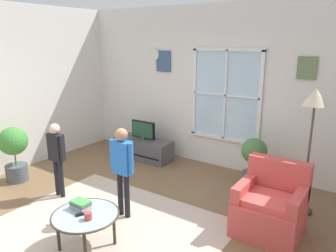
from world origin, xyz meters
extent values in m
cube|color=brown|center=(0.00, 0.00, -0.01)|extent=(6.18, 6.07, 0.02)
cube|color=silver|center=(0.00, 2.79, 1.46)|extent=(5.58, 0.12, 2.91)
cube|color=silver|center=(0.27, 2.72, 1.35)|extent=(1.25, 0.02, 1.58)
cube|color=white|center=(0.27, 2.70, 2.14)|extent=(1.31, 0.04, 0.06)
cube|color=white|center=(0.27, 2.70, 0.56)|extent=(1.31, 0.04, 0.06)
cube|color=white|center=(-0.36, 2.70, 1.35)|extent=(0.06, 0.04, 1.58)
cube|color=white|center=(0.89, 2.70, 1.35)|extent=(0.06, 0.04, 1.58)
cube|color=white|center=(0.27, 2.70, 1.35)|extent=(0.03, 0.04, 1.58)
cube|color=white|center=(0.27, 2.70, 1.35)|extent=(1.25, 0.04, 0.03)
cube|color=#38567A|center=(-1.07, 2.71, 1.89)|extent=(0.32, 0.03, 0.40)
cube|color=#667A4C|center=(1.56, 2.71, 1.89)|extent=(0.28, 0.03, 0.34)
cylinder|color=silver|center=(-1.28, 2.70, 2.01)|extent=(0.24, 0.04, 0.24)
cube|color=#C6B29E|center=(-0.07, 0.07, 0.00)|extent=(2.77, 2.13, 0.01)
cube|color=#4C4C51|center=(-1.23, 2.26, 0.20)|extent=(1.18, 0.45, 0.40)
cube|color=black|center=(-1.23, 2.03, 0.14)|extent=(1.06, 0.02, 0.02)
cylinder|color=#4C4C4C|center=(-1.23, 2.26, 0.42)|extent=(0.08, 0.08, 0.05)
cube|color=black|center=(-1.23, 2.26, 0.60)|extent=(0.53, 0.05, 0.34)
cube|color=#1E4C33|center=(-1.23, 2.23, 0.60)|extent=(0.49, 0.01, 0.30)
cube|color=#D14C47|center=(1.63, 1.08, 0.21)|extent=(0.76, 0.72, 0.42)
cube|color=#D14C47|center=(1.63, 1.38, 0.65)|extent=(0.76, 0.16, 0.45)
cube|color=#D14C47|center=(1.31, 1.08, 0.52)|extent=(0.12, 0.65, 0.20)
cube|color=#D14C47|center=(1.95, 1.08, 0.52)|extent=(0.12, 0.65, 0.20)
cube|color=#E1524D|center=(1.63, 1.03, 0.46)|extent=(0.61, 0.50, 0.08)
cylinder|color=#99B2B7|center=(0.02, -0.36, 0.41)|extent=(0.74, 0.74, 0.02)
torus|color=#3F3328|center=(0.02, -0.36, 0.41)|extent=(0.76, 0.76, 0.02)
cylinder|color=#33281E|center=(-0.20, -0.15, 0.20)|extent=(0.04, 0.04, 0.41)
cylinder|color=#33281E|center=(0.24, -0.15, 0.20)|extent=(0.04, 0.04, 0.41)
cylinder|color=#33281E|center=(-0.20, -0.58, 0.20)|extent=(0.04, 0.04, 0.41)
cylinder|color=#33281E|center=(0.24, -0.58, 0.20)|extent=(0.04, 0.04, 0.41)
cube|color=#8BB294|center=(-0.11, -0.31, 0.44)|extent=(0.22, 0.14, 0.03)
cube|color=#9C98B7|center=(-0.11, -0.31, 0.46)|extent=(0.21, 0.15, 0.02)
cube|color=#6C4564|center=(-0.11, -0.31, 0.48)|extent=(0.21, 0.15, 0.02)
cube|color=#47A04A|center=(-0.11, -0.31, 0.51)|extent=(0.22, 0.14, 0.03)
cylinder|color=#BF3F3F|center=(0.13, -0.42, 0.46)|extent=(0.08, 0.08, 0.08)
cube|color=black|center=(0.00, -0.40, 0.43)|extent=(0.10, 0.14, 0.02)
cylinder|color=black|center=(-0.15, 0.39, 0.31)|extent=(0.07, 0.07, 0.62)
cylinder|color=black|center=(-0.03, 0.39, 0.31)|extent=(0.07, 0.07, 0.62)
cube|color=blue|center=(-0.09, 0.39, 0.84)|extent=(0.27, 0.14, 0.44)
sphere|color=#A87A5B|center=(-0.09, 0.39, 1.14)|extent=(0.17, 0.17, 0.17)
cylinder|color=blue|center=(-0.25, 0.37, 0.86)|extent=(0.06, 0.06, 0.39)
cylinder|color=blue|center=(0.07, 0.37, 0.86)|extent=(0.06, 0.06, 0.39)
cylinder|color=black|center=(-1.33, 0.28, 0.29)|extent=(0.07, 0.07, 0.57)
cylinder|color=black|center=(-1.22, 0.28, 0.29)|extent=(0.07, 0.07, 0.57)
cube|color=black|center=(-1.28, 0.28, 0.78)|extent=(0.25, 0.13, 0.41)
sphere|color=beige|center=(-1.28, 0.28, 1.06)|extent=(0.16, 0.16, 0.16)
cylinder|color=black|center=(-1.42, 0.26, 0.80)|extent=(0.05, 0.05, 0.37)
cylinder|color=black|center=(-1.13, 0.26, 0.80)|extent=(0.05, 0.05, 0.37)
cylinder|color=#4C565B|center=(1.00, 2.25, 0.12)|extent=(0.33, 0.33, 0.24)
cylinder|color=#4C7238|center=(1.00, 2.25, 0.32)|extent=(0.02, 0.02, 0.16)
sphere|color=#48733F|center=(1.00, 2.25, 0.60)|extent=(0.40, 0.40, 0.40)
cylinder|color=#4C565B|center=(-2.34, 0.23, 0.14)|extent=(0.36, 0.36, 0.28)
cylinder|color=#4C7238|center=(-2.34, 0.23, 0.37)|extent=(0.02, 0.02, 0.19)
sphere|color=#3F8D38|center=(-2.34, 0.23, 0.70)|extent=(0.46, 0.46, 0.46)
cylinder|color=black|center=(1.87, 1.86, 0.01)|extent=(0.26, 0.26, 0.03)
cylinder|color=brown|center=(1.87, 1.86, 0.75)|extent=(0.03, 0.03, 1.50)
cone|color=beige|center=(1.87, 1.86, 1.60)|extent=(0.32, 0.32, 0.22)
camera|label=1|loc=(2.59, -2.50, 2.30)|focal=34.52mm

